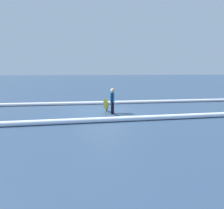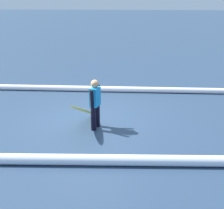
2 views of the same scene
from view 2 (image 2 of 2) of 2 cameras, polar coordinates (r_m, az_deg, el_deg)
name	(u,v)px [view 2 (image 2 of 2)]	position (r m, az deg, el deg)	size (l,w,h in m)	color
ground_plane	(89,118)	(9.56, -4.15, -2.51)	(176.40, 176.40, 0.00)	navy
surfer	(95,102)	(8.59, -3.06, 0.51)	(0.28, 0.63, 1.38)	black
surfboard	(84,110)	(8.83, -5.16, -1.08)	(0.57, 2.01, 0.98)	yellow
wave_crest_foreground	(152,90)	(12.19, 7.23, 2.64)	(0.22, 0.22, 19.02)	white
wave_crest_midground	(183,161)	(7.08, 12.69, -9.86)	(0.24, 0.24, 15.90)	white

